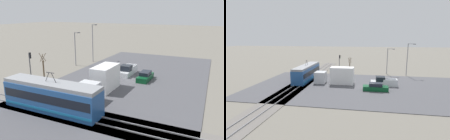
{
  "view_description": "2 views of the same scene",
  "coord_description": "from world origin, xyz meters",
  "views": [
    {
      "loc": [
        -12.01,
        33.03,
        11.37
      ],
      "look_at": [
        0.89,
        5.58,
        3.16
      ],
      "focal_mm": 35.0,
      "sensor_mm": 36.0,
      "label": 1
    },
    {
      "loc": [
        -34.78,
        0.26,
        10.01
      ],
      "look_at": [
        3.79,
        6.88,
        2.71
      ],
      "focal_mm": 28.0,
      "sensor_mm": 36.0,
      "label": 2
    }
  ],
  "objects": [
    {
      "name": "light_rail_tram",
      "position": [
        4.41,
        14.56,
        1.76
      ],
      "size": [
        12.37,
        2.79,
        4.6
      ],
      "color": "#235193",
      "rests_on": "ground"
    },
    {
      "name": "street_lamp_mid_block",
      "position": [
        13.06,
        -10.13,
        4.89
      ],
      "size": [
        0.36,
        1.95,
        8.52
      ],
      "color": "gray",
      "rests_on": "ground"
    },
    {
      "name": "street_lamp_near_crossing",
      "position": [
        14.51,
        -5.26,
        4.16
      ],
      "size": [
        0.36,
        1.95,
        7.1
      ],
      "color": "gray",
      "rests_on": "ground"
    },
    {
      "name": "road_surface",
      "position": [
        0.0,
        0.0,
        0.04
      ],
      "size": [
        23.63,
        47.74,
        0.08
      ],
      "color": "#4C4C51",
      "rests_on": "ground"
    },
    {
      "name": "traffic_light_pole",
      "position": [
        13.98,
        8.18,
        3.32
      ],
      "size": [
        0.28,
        0.47,
        5.11
      ],
      "color": "#47474C",
      "rests_on": "ground"
    },
    {
      "name": "box_truck",
      "position": [
        1.93,
        6.82,
        1.75
      ],
      "size": [
        2.59,
        8.52,
        3.61
      ],
      "color": "silver",
      "rests_on": "ground"
    },
    {
      "name": "rail_bed",
      "position": [
        0.0,
        14.56,
        0.05
      ],
      "size": [
        63.71,
        4.4,
        0.22
      ],
      "color": "slate",
      "rests_on": "ground"
    },
    {
      "name": "pickup_truck",
      "position": [
        1.9,
        -3.1,
        0.79
      ],
      "size": [
        2.08,
        5.36,
        1.88
      ],
      "color": "silver",
      "rests_on": "ground"
    },
    {
      "name": "sedan_car_0",
      "position": [
        -2.07,
        -1.35,
        0.69
      ],
      "size": [
        1.77,
        4.7,
        1.47
      ],
      "rotation": [
        0.0,
        0.0,
        3.14
      ],
      "color": "#0C4723",
      "rests_on": "ground"
    },
    {
      "name": "ground_plane",
      "position": [
        0.0,
        0.0,
        0.0
      ],
      "size": [
        320.0,
        320.0,
        0.0
      ],
      "primitive_type": "plane",
      "color": "slate"
    },
    {
      "name": "no_parking_sign",
      "position": [
        13.35,
        10.85,
        1.41
      ],
      "size": [
        0.32,
        0.08,
        2.31
      ],
      "color": "gray",
      "rests_on": "ground"
    },
    {
      "name": "street_tree",
      "position": [
        14.07,
        5.24,
        2.07
      ],
      "size": [
        1.08,
        0.9,
        4.54
      ],
      "color": "brown",
      "rests_on": "ground"
    }
  ]
}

